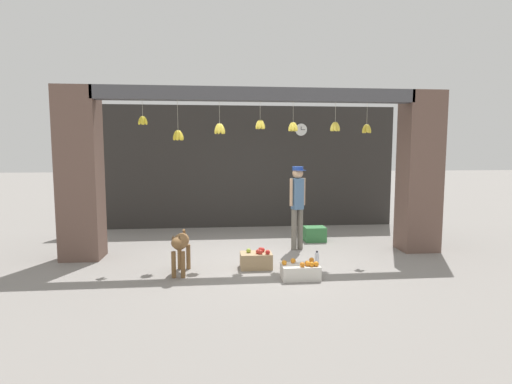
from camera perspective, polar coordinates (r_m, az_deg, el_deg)
name	(u,v)px	position (r m, az deg, el deg)	size (l,w,h in m)	color
ground_plane	(258,258)	(7.45, 0.34, -9.39)	(60.00, 60.00, 0.00)	gray
shop_back_wall	(246,167)	(10.24, -1.42, 3.59)	(7.70, 0.12, 3.09)	#2D2B28
shop_pillar_left	(80,174)	(7.85, -23.83, 2.34)	(0.70, 0.60, 3.09)	brown
shop_pillar_right	(419,172)	(8.43, 22.32, 2.62)	(0.70, 0.60, 3.09)	brown
storefront_awning	(258,98)	(7.36, 0.22, 13.33)	(5.80, 0.31, 0.96)	#4C4C51
dog	(180,245)	(6.52, -10.74, -7.38)	(0.31, 0.88, 0.70)	brown
shopkeeper	(297,201)	(7.91, 5.94, -1.29)	(0.33, 0.30, 1.66)	#6B665B
fruit_crate_oranges	(301,271)	(6.31, 6.39, -11.15)	(0.58, 0.35, 0.29)	silver
fruit_crate_apples	(256,260)	(6.80, 0.03, -9.67)	(0.53, 0.35, 0.33)	tan
produce_box_green	(315,234)	(8.83, 8.37, -5.95)	(0.46, 0.36, 0.31)	#387A42
water_bottle	(317,258)	(7.13, 8.69, -9.28)	(0.07, 0.07, 0.23)	silver
wall_clock	(301,130)	(10.37, 6.45, 8.84)	(0.33, 0.03, 0.33)	black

